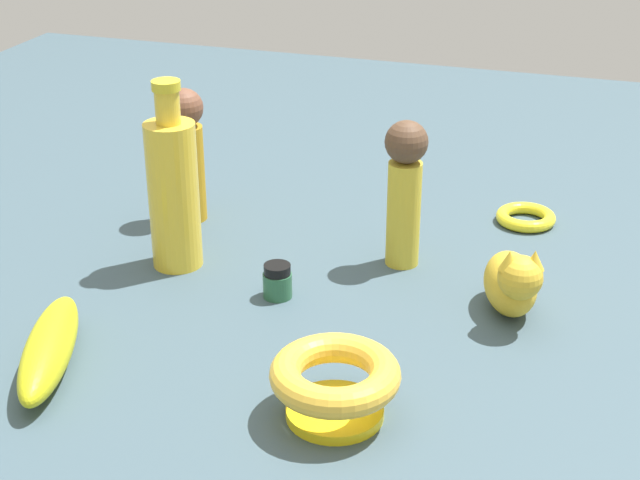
% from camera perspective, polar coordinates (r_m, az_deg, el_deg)
% --- Properties ---
extents(ground, '(2.00, 2.00, 0.00)m').
position_cam_1_polar(ground, '(1.15, 0.00, -2.68)').
color(ground, '#384C56').
extents(cat_figurine, '(0.13, 0.09, 0.09)m').
position_cam_1_polar(cat_figurine, '(1.09, 11.24, -2.38)').
color(cat_figurine, gold).
rests_on(cat_figurine, ground).
extents(nail_polish_jar, '(0.03, 0.03, 0.04)m').
position_cam_1_polar(nail_polish_jar, '(1.12, -2.52, -2.41)').
color(nail_polish_jar, '#2A5F3E').
rests_on(nail_polish_jar, ground).
extents(bottle_tall, '(0.06, 0.06, 0.23)m').
position_cam_1_polar(bottle_tall, '(1.17, -8.69, 2.85)').
color(bottle_tall, gold).
rests_on(bottle_tall, ground).
extents(person_figure_adult, '(0.05, 0.05, 0.18)m').
position_cam_1_polar(person_figure_adult, '(1.30, -7.84, 5.14)').
color(person_figure_adult, '#B4841A').
rests_on(person_figure_adult, ground).
extents(bowl, '(0.12, 0.12, 0.06)m').
position_cam_1_polar(bowl, '(0.91, 0.89, -8.25)').
color(bowl, yellow).
rests_on(bowl, ground).
extents(banana, '(0.20, 0.11, 0.05)m').
position_cam_1_polar(banana, '(1.02, -15.61, -6.13)').
color(banana, gold).
rests_on(banana, ground).
extents(bangle, '(0.08, 0.08, 0.02)m').
position_cam_1_polar(bangle, '(1.34, 11.99, 1.32)').
color(bangle, yellow).
rests_on(bangle, ground).
extents(person_figure_child, '(0.05, 0.05, 0.18)m').
position_cam_1_polar(person_figure_child, '(1.17, 4.99, 3.11)').
color(person_figure_child, gold).
rests_on(person_figure_child, ground).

